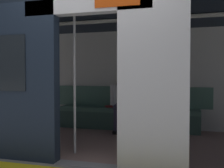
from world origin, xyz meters
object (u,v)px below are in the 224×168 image
object	(u,v)px
grab_pole_door	(75,82)
book	(109,106)
person_seated	(123,98)
handbag	(146,105)
bench_seat	(126,113)
train_car	(110,56)

from	to	relation	value
grab_pole_door	book	bearing A→B (deg)	-88.55
person_seated	book	size ratio (longest dim) A/B	5.42
handbag	grab_pole_door	bearing A→B (deg)	67.84
handbag	grab_pole_door	size ratio (longest dim) A/B	0.12
bench_seat	grab_pole_door	world-z (taller)	grab_pole_door
bench_seat	handbag	distance (m)	0.46
handbag	grab_pole_door	distance (m)	2.13
train_car	bench_seat	world-z (taller)	train_car
bench_seat	book	world-z (taller)	book
train_car	handbag	size ratio (longest dim) A/B	24.62
person_seated	grab_pole_door	world-z (taller)	grab_pole_door
train_car	grab_pole_door	bearing A→B (deg)	68.10
book	train_car	bearing A→B (deg)	79.63
person_seated	grab_pole_door	distance (m)	1.88
bench_seat	train_car	bearing A→B (deg)	87.51
person_seated	handbag	distance (m)	0.51
train_car	book	xyz separation A→B (m)	(0.37, -1.18, -1.03)
person_seated	grab_pole_door	xyz separation A→B (m)	(0.29, 1.82, 0.38)
bench_seat	handbag	size ratio (longest dim) A/B	11.61
train_car	handbag	world-z (taller)	train_car
grab_pole_door	handbag	bearing A→B (deg)	-112.16
handbag	book	world-z (taller)	handbag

